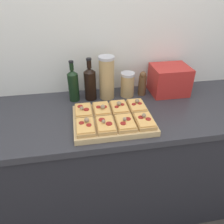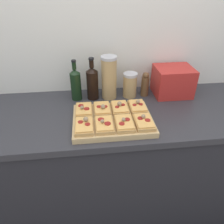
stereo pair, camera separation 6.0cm
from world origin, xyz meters
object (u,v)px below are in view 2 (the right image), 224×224
wine_bottle (92,82)px  pepper_mill (145,84)px  toaster_oven (173,81)px  olive_oil_bottle (76,84)px  grain_jar_tall (109,78)px  grain_jar_short (130,85)px  cutting_board (113,120)px

wine_bottle → pepper_mill: wine_bottle is taller
wine_bottle → toaster_oven: bearing=-0.1°
olive_oil_bottle → wine_bottle: 0.11m
grain_jar_tall → grain_jar_short: grain_jar_tall is taller
grain_jar_tall → pepper_mill: (0.25, 0.00, -0.06)m
grain_jar_short → grain_jar_tall: bearing=180.0°
grain_jar_short → pepper_mill: size_ratio=0.99×
grain_jar_short → toaster_oven: size_ratio=0.62×
wine_bottle → cutting_board: bearing=-72.3°
grain_jar_tall → cutting_board: bearing=-92.3°
pepper_mill → toaster_oven: 0.20m
olive_oil_bottle → toaster_oven: bearing=-0.1°
olive_oil_bottle → toaster_oven: (0.67, -0.00, -0.01)m
olive_oil_bottle → pepper_mill: 0.48m
pepper_mill → grain_jar_tall: bearing=180.0°
olive_oil_bottle → wine_bottle: (0.11, 0.00, 0.00)m
grain_jar_tall → grain_jar_short: 0.16m
olive_oil_bottle → wine_bottle: wine_bottle is taller
cutting_board → pepper_mill: 0.41m
grain_jar_tall → grain_jar_short: (0.14, 0.00, -0.06)m
wine_bottle → toaster_oven: wine_bottle is taller
grain_jar_tall → toaster_oven: bearing=-0.1°
toaster_oven → pepper_mill: bearing=179.8°
olive_oil_bottle → grain_jar_tall: 0.23m
grain_jar_tall → wine_bottle: bearing=180.0°
cutting_board → wine_bottle: bearing=107.7°
grain_jar_short → pepper_mill: bearing=0.0°
cutting_board → grain_jar_tall: (0.01, 0.31, 0.13)m
cutting_board → olive_oil_bottle: olive_oil_bottle is taller
olive_oil_bottle → grain_jar_short: size_ratio=1.62×
olive_oil_bottle → grain_jar_tall: bearing=0.0°
grain_jar_short → toaster_oven: (0.30, -0.00, 0.01)m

